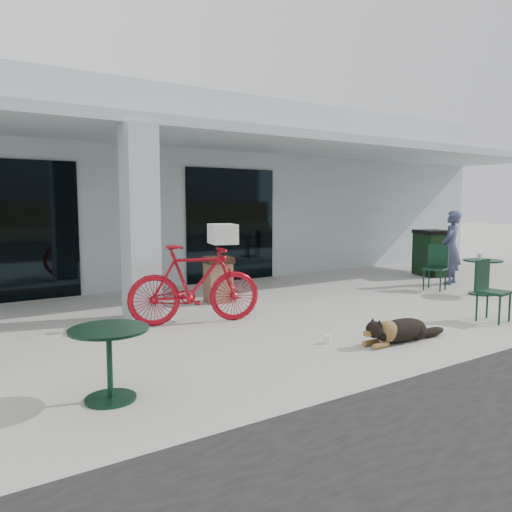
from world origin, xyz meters
TOP-DOWN VIEW (x-y plane):
  - ground at (0.00, 0.00)m, footprint 80.00×80.00m
  - building at (0.00, 8.50)m, footprint 22.00×7.00m
  - storefront_glass_left at (-3.20, 4.98)m, footprint 2.80×0.06m
  - storefront_glass_right at (1.80, 4.98)m, footprint 2.40×0.06m
  - column at (-1.50, 2.30)m, footprint 0.50×0.50m
  - overhang at (0.00, 3.60)m, footprint 22.00×2.80m
  - bicycle at (-0.93, 1.51)m, footprint 2.15×1.13m
  - laundry_basket at (-0.50, 1.39)m, footprint 0.51×0.61m
  - dog at (0.92, -0.98)m, footprint 1.08×0.37m
  - cup_near_dog at (0.03, -0.49)m, footprint 0.10×0.10m
  - cafe_table_near at (-3.00, -0.80)m, footprint 0.78×0.78m
  - cafe_table_far at (5.12, 0.48)m, footprint 0.99×0.99m
  - cafe_chair_far_a at (3.06, -1.00)m, footprint 0.49×0.53m
  - cafe_chair_far_b at (4.74, 1.35)m, footprint 0.60×0.57m
  - person at (5.77, 1.69)m, footprint 0.73×0.62m
  - cup_on_table at (5.23, 0.63)m, footprint 0.11×0.11m
  - trash_receptacle at (0.20, 2.80)m, footprint 0.59×0.59m
  - wheeled_bin at (6.60, 2.80)m, footprint 1.02×1.13m

SIDE VIEW (x-z plane):
  - ground at x=0.00m, z-range 0.00..0.00m
  - cup_near_dog at x=0.03m, z-range 0.00..0.11m
  - dog at x=0.92m, z-range 0.00..0.36m
  - cafe_table_near at x=-3.00m, z-range 0.00..0.70m
  - cafe_table_far at x=5.12m, z-range 0.00..0.72m
  - trash_receptacle at x=0.20m, z-range 0.00..0.86m
  - cafe_chair_far_b at x=4.74m, z-range 0.00..0.97m
  - cafe_chair_far_a at x=3.06m, z-range 0.00..0.98m
  - wheeled_bin at x=6.60m, z-range 0.00..1.18m
  - bicycle at x=-0.93m, z-range 0.00..1.24m
  - cup_on_table at x=5.23m, z-range 0.72..0.83m
  - person at x=5.77m, z-range 0.00..1.71m
  - storefront_glass_left at x=-3.20m, z-range 0.00..2.70m
  - storefront_glass_right at x=1.80m, z-range 0.00..2.70m
  - laundry_basket at x=-0.50m, z-range 1.24..1.55m
  - column at x=-1.50m, z-range 0.00..3.12m
  - building at x=0.00m, z-range 0.00..4.50m
  - overhang at x=0.00m, z-range 3.12..3.30m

